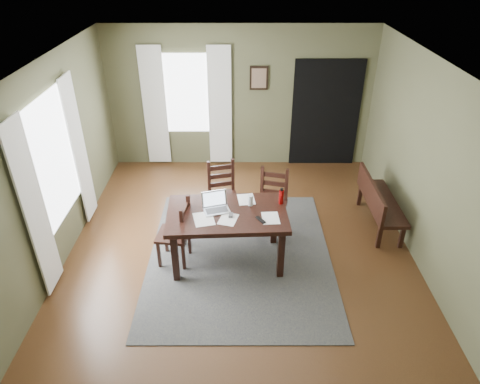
{
  "coord_description": "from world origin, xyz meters",
  "views": [
    {
      "loc": [
        -0.0,
        -4.86,
        3.99
      ],
      "look_at": [
        0.0,
        0.3,
        0.9
      ],
      "focal_mm": 32.0,
      "sensor_mm": 36.0,
      "label": 1
    }
  ],
  "objects_px": {
    "chair_end": "(177,233)",
    "water_bottle": "(281,197)",
    "chair_back_left": "(223,194)",
    "bench": "(378,200)",
    "laptop": "(215,205)",
    "dining_table": "(227,218)",
    "chair_back_right": "(272,202)"
  },
  "relations": [
    {
      "from": "chair_end",
      "to": "water_bottle",
      "type": "xyz_separation_m",
      "value": [
        1.44,
        0.24,
        0.44
      ]
    },
    {
      "from": "chair_back_left",
      "to": "bench",
      "type": "distance_m",
      "value": 2.42
    },
    {
      "from": "water_bottle",
      "to": "bench",
      "type": "bearing_deg",
      "value": 22.45
    },
    {
      "from": "bench",
      "to": "water_bottle",
      "type": "relative_size",
      "value": 5.81
    },
    {
      "from": "chair_end",
      "to": "laptop",
      "type": "height_order",
      "value": "laptop"
    },
    {
      "from": "bench",
      "to": "dining_table",
      "type": "bearing_deg",
      "value": 110.7
    },
    {
      "from": "laptop",
      "to": "bench",
      "type": "bearing_deg",
      "value": 1.28
    },
    {
      "from": "bench",
      "to": "laptop",
      "type": "bearing_deg",
      "value": 107.75
    },
    {
      "from": "chair_end",
      "to": "chair_back_left",
      "type": "distance_m",
      "value": 1.17
    },
    {
      "from": "chair_end",
      "to": "laptop",
      "type": "bearing_deg",
      "value": 108.39
    },
    {
      "from": "chair_back_right",
      "to": "dining_table",
      "type": "bearing_deg",
      "value": -118.13
    },
    {
      "from": "dining_table",
      "to": "bench",
      "type": "distance_m",
      "value": 2.5
    },
    {
      "from": "bench",
      "to": "water_bottle",
      "type": "xyz_separation_m",
      "value": [
        -1.58,
        -0.65,
        0.46
      ]
    },
    {
      "from": "chair_back_right",
      "to": "laptop",
      "type": "bearing_deg",
      "value": -127.55
    },
    {
      "from": "bench",
      "to": "laptop",
      "type": "distance_m",
      "value": 2.64
    },
    {
      "from": "chair_end",
      "to": "laptop",
      "type": "distance_m",
      "value": 0.67
    },
    {
      "from": "chair_back_left",
      "to": "chair_back_right",
      "type": "distance_m",
      "value": 0.79
    },
    {
      "from": "chair_back_left",
      "to": "bench",
      "type": "xyz_separation_m",
      "value": [
        2.42,
        -0.1,
        -0.04
      ]
    },
    {
      "from": "dining_table",
      "to": "chair_back_right",
      "type": "relative_size",
      "value": 1.64
    },
    {
      "from": "dining_table",
      "to": "chair_end",
      "type": "distance_m",
      "value": 0.73
    },
    {
      "from": "dining_table",
      "to": "chair_back_left",
      "type": "distance_m",
      "value": 1.01
    },
    {
      "from": "dining_table",
      "to": "chair_back_left",
      "type": "bearing_deg",
      "value": 92.42
    },
    {
      "from": "chair_end",
      "to": "bench",
      "type": "distance_m",
      "value": 3.15
    },
    {
      "from": "chair_back_right",
      "to": "bench",
      "type": "relative_size",
      "value": 0.73
    },
    {
      "from": "dining_table",
      "to": "laptop",
      "type": "relative_size",
      "value": 4.08
    },
    {
      "from": "dining_table",
      "to": "laptop",
      "type": "bearing_deg",
      "value": 149.05
    },
    {
      "from": "chair_end",
      "to": "chair_back_left",
      "type": "relative_size",
      "value": 0.96
    },
    {
      "from": "laptop",
      "to": "dining_table",
      "type": "bearing_deg",
      "value": -44.53
    },
    {
      "from": "chair_back_left",
      "to": "chair_back_right",
      "type": "xyz_separation_m",
      "value": [
        0.76,
        -0.23,
        -0.0
      ]
    },
    {
      "from": "laptop",
      "to": "water_bottle",
      "type": "relative_size",
      "value": 1.71
    },
    {
      "from": "chair_end",
      "to": "bench",
      "type": "xyz_separation_m",
      "value": [
        3.02,
        0.9,
        -0.02
      ]
    },
    {
      "from": "dining_table",
      "to": "bench",
      "type": "relative_size",
      "value": 1.2
    }
  ]
}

